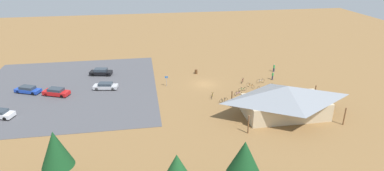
{
  "coord_description": "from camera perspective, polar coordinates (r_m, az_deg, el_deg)",
  "views": [
    {
      "loc": [
        12.05,
        57.76,
        24.5
      ],
      "look_at": [
        3.04,
        3.11,
        1.2
      ],
      "focal_mm": 30.1,
      "sensor_mm": 36.0,
      "label": 1
    }
  ],
  "objects": [
    {
      "name": "ground",
      "position": [
        63.88,
        2.24,
        0.25
      ],
      "size": [
        160.0,
        160.0,
        0.0
      ],
      "primitive_type": "plane",
      "color": "olive",
      "rests_on": "ground"
    },
    {
      "name": "parking_lot_asphalt",
      "position": [
        65.92,
        -21.28,
        -0.62
      ],
      "size": [
        33.72,
        34.18,
        0.05
      ],
      "primitive_type": "cube",
      "color": "#4C4C51",
      "rests_on": "ground"
    },
    {
      "name": "bike_pavilion",
      "position": [
        52.85,
        16.33,
        -2.3
      ],
      "size": [
        15.49,
        9.13,
        5.11
      ],
      "color": "#C6B28E",
      "rests_on": "ground"
    },
    {
      "name": "trash_bin",
      "position": [
        69.18,
        0.72,
        2.47
      ],
      "size": [
        0.6,
        0.6,
        0.9
      ],
      "primitive_type": "cylinder",
      "color": "brown",
      "rests_on": "ground"
    },
    {
      "name": "lot_sign",
      "position": [
        62.5,
        -4.55,
        1.06
      ],
      "size": [
        0.56,
        0.08,
        2.2
      ],
      "color": "#99999E",
      "rests_on": "ground"
    },
    {
      "name": "pine_west",
      "position": [
        37.96,
        -23.03,
        -10.34
      ],
      "size": [
        3.5,
        3.5,
        7.07
      ],
      "color": "brown",
      "rests_on": "ground"
    },
    {
      "name": "pine_far_east",
      "position": [
        35.04,
        9.26,
        -12.61
      ],
      "size": [
        3.79,
        3.79,
        6.42
      ],
      "color": "brown",
      "rests_on": "ground"
    },
    {
      "name": "pine_center",
      "position": [
        33.99,
        -2.68,
        -14.64
      ],
      "size": [
        3.56,
        3.56,
        5.67
      ],
      "color": "brown",
      "rests_on": "ground"
    },
    {
      "name": "bicycle_blue_by_bin",
      "position": [
        63.35,
        15.25,
        -0.45
      ],
      "size": [
        1.44,
        0.87,
        0.74
      ],
      "color": "black",
      "rests_on": "ground"
    },
    {
      "name": "bicycle_white_yard_center",
      "position": [
        65.72,
        12.03,
        0.77
      ],
      "size": [
        1.76,
        0.48,
        0.9
      ],
      "color": "black",
      "rests_on": "ground"
    },
    {
      "name": "bicycle_black_yard_right",
      "position": [
        56.36,
        5.6,
        -2.64
      ],
      "size": [
        1.65,
        0.74,
        0.82
      ],
      "color": "black",
      "rests_on": "ground"
    },
    {
      "name": "bicycle_red_near_porch",
      "position": [
        65.22,
        8.93,
        0.83
      ],
      "size": [
        0.91,
        1.51,
        0.9
      ],
      "color": "black",
      "rests_on": "ground"
    },
    {
      "name": "bicycle_silver_trailside",
      "position": [
        62.05,
        12.1,
        -0.6
      ],
      "size": [
        1.03,
        1.41,
        0.81
      ],
      "color": "black",
      "rests_on": "ground"
    },
    {
      "name": "bicycle_orange_edge_north",
      "position": [
        63.17,
        10.3,
        -0.0
      ],
      "size": [
        1.06,
        1.52,
        0.9
      ],
      "color": "black",
      "rests_on": "ground"
    },
    {
      "name": "bicycle_teal_yard_front",
      "position": [
        64.02,
        13.65,
        -0.03
      ],
      "size": [
        1.71,
        0.48,
        0.81
      ],
      "color": "black",
      "rests_on": "ground"
    },
    {
      "name": "bicycle_yellow_front_row",
      "position": [
        58.0,
        3.6,
        -1.82
      ],
      "size": [
        0.66,
        1.69,
        0.86
      ],
      "color": "black",
      "rests_on": "ground"
    },
    {
      "name": "bicycle_purple_lone_east",
      "position": [
        59.49,
        8.14,
        -1.37
      ],
      "size": [
        1.59,
        0.69,
        0.83
      ],
      "color": "black",
      "rests_on": "ground"
    },
    {
      "name": "bicycle_green_lone_west",
      "position": [
        61.25,
        8.91,
        -0.67
      ],
      "size": [
        1.71,
        0.53,
        0.8
      ],
      "color": "black",
      "rests_on": "ground"
    },
    {
      "name": "car_silver_back_corner",
      "position": [
        63.36,
        -15.07,
        -0.08
      ],
      "size": [
        4.74,
        2.49,
        1.28
      ],
      "color": "#BCBCC1",
      "rests_on": "parking_lot_asphalt"
    },
    {
      "name": "car_black_inner_stall",
      "position": [
        70.83,
        -15.84,
        2.34
      ],
      "size": [
        4.83,
        2.68,
        1.44
      ],
      "color": "black",
      "rests_on": "parking_lot_asphalt"
    },
    {
      "name": "car_red_far_end",
      "position": [
        63.51,
        -22.93,
        -1.04
      ],
      "size": [
        5.06,
        3.45,
        1.41
      ],
      "color": "red",
      "rests_on": "parking_lot_asphalt"
    },
    {
      "name": "car_blue_near_entry",
      "position": [
        66.91,
        -27.08,
        -0.64
      ],
      "size": [
        5.06,
        3.45,
        1.32
      ],
      "color": "#1E42B2",
      "rests_on": "parking_lot_asphalt"
    },
    {
      "name": "visitor_crossing_yard",
      "position": [
        72.43,
        14.33,
        3.08
      ],
      "size": [
        0.4,
        0.37,
        1.75
      ],
      "color": "#2D3347",
      "rests_on": "ground"
    },
    {
      "name": "visitor_by_pavilion",
      "position": [
        67.78,
        14.09,
        1.73
      ],
      "size": [
        0.38,
        0.4,
        1.72
      ],
      "color": "#2D3347",
      "rests_on": "ground"
    }
  ]
}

